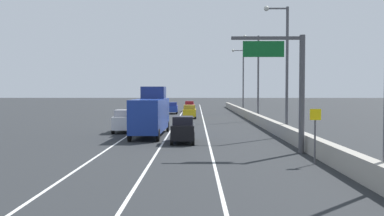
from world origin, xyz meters
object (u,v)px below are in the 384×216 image
(car_white_0, at_px, (125,121))
(car_black_4, at_px, (183,130))
(overhead_sign_gantry, at_px, (290,79))
(car_blue_3, at_px, (172,108))
(speed_advisory_sign, at_px, (315,132))
(lamp_post_right_third, at_px, (256,72))
(box_truck, at_px, (151,113))
(lamp_post_right_fourth, at_px, (242,77))
(lamp_post_right_near, at_px, (382,32))
(car_yellow_1, at_px, (190,112))
(car_red_2, at_px, (190,106))
(lamp_post_right_second, at_px, (284,63))

(car_white_0, xyz_separation_m, car_black_4, (5.78, -8.28, -0.06))
(overhead_sign_gantry, xyz_separation_m, car_blue_3, (-10.05, 46.65, -3.74))
(speed_advisory_sign, relative_size, lamp_post_right_third, 0.27)
(box_truck, bearing_deg, car_white_0, 131.50)
(car_white_0, bearing_deg, lamp_post_right_fourth, 67.49)
(lamp_post_right_near, bearing_deg, car_blue_3, 101.55)
(car_yellow_1, distance_m, car_blue_3, 12.79)
(overhead_sign_gantry, height_order, car_yellow_1, overhead_sign_gantry)
(overhead_sign_gantry, distance_m, car_black_4, 9.57)
(lamp_post_right_fourth, bearing_deg, car_white_0, -112.51)
(lamp_post_right_near, distance_m, car_blue_3, 58.12)
(overhead_sign_gantry, height_order, lamp_post_right_third, lamp_post_right_third)
(overhead_sign_gantry, height_order, car_black_4, overhead_sign_gantry)
(lamp_post_right_fourth, distance_m, car_black_4, 45.31)
(car_yellow_1, xyz_separation_m, car_red_2, (-0.29, 19.84, 0.03))
(lamp_post_right_second, height_order, car_yellow_1, lamp_post_right_second)
(car_white_0, bearing_deg, overhead_sign_gantry, -47.02)
(car_blue_3, bearing_deg, lamp_post_right_third, -54.88)
(overhead_sign_gantry, height_order, car_red_2, overhead_sign_gantry)
(car_red_2, bearing_deg, car_blue_3, -111.00)
(overhead_sign_gantry, height_order, lamp_post_right_second, lamp_post_right_second)
(speed_advisory_sign, height_order, car_white_0, speed_advisory_sign)
(lamp_post_right_near, relative_size, car_white_0, 2.59)
(speed_advisory_sign, relative_size, lamp_post_right_near, 0.27)
(lamp_post_right_second, height_order, car_blue_3, lamp_post_right_second)
(lamp_post_right_third, xyz_separation_m, box_truck, (-11.86, -19.12, -4.36))
(overhead_sign_gantry, distance_m, lamp_post_right_near, 10.30)
(speed_advisory_sign, relative_size, car_red_2, 0.67)
(speed_advisory_sign, distance_m, lamp_post_right_fourth, 53.98)
(speed_advisory_sign, height_order, lamp_post_right_fourth, lamp_post_right_fourth)
(lamp_post_right_second, distance_m, car_blue_3, 39.01)
(lamp_post_right_fourth, height_order, car_yellow_1, lamp_post_right_fourth)
(lamp_post_right_second, height_order, box_truck, lamp_post_right_second)
(car_white_0, height_order, car_yellow_1, car_white_0)
(overhead_sign_gantry, height_order, box_truck, overhead_sign_gantry)
(lamp_post_right_near, xyz_separation_m, car_red_2, (-8.73, 64.14, -5.37))
(speed_advisory_sign, distance_m, lamp_post_right_third, 34.25)
(lamp_post_right_second, xyz_separation_m, lamp_post_right_third, (0.34, 19.84, 0.00))
(overhead_sign_gantry, distance_m, speed_advisory_sign, 5.22)
(lamp_post_right_near, bearing_deg, lamp_post_right_third, 89.45)
(lamp_post_right_second, bearing_deg, speed_advisory_sign, -94.57)
(car_yellow_1, height_order, box_truck, box_truck)
(speed_advisory_sign, relative_size, car_white_0, 0.69)
(lamp_post_right_second, bearing_deg, car_white_0, 164.79)
(lamp_post_right_near, height_order, lamp_post_right_fourth, same)
(box_truck, bearing_deg, car_blue_3, 90.16)
(overhead_sign_gantry, bearing_deg, lamp_post_right_second, 80.90)
(car_yellow_1, bearing_deg, car_black_4, -90.12)
(car_white_0, bearing_deg, lamp_post_right_second, -15.21)
(lamp_post_right_near, relative_size, box_truck, 1.14)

